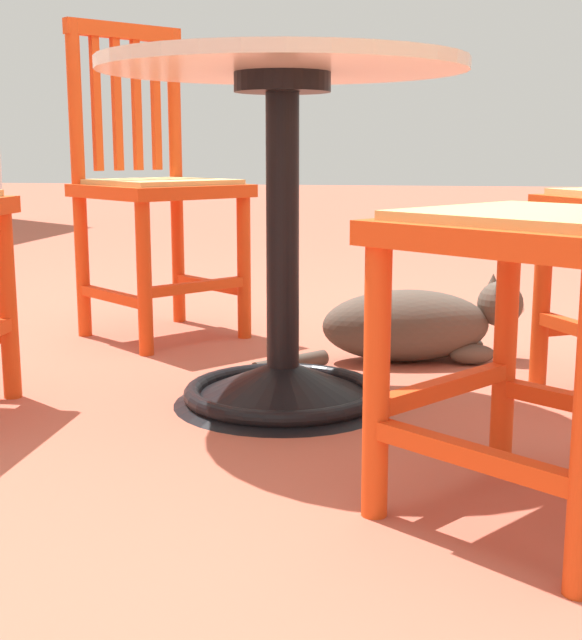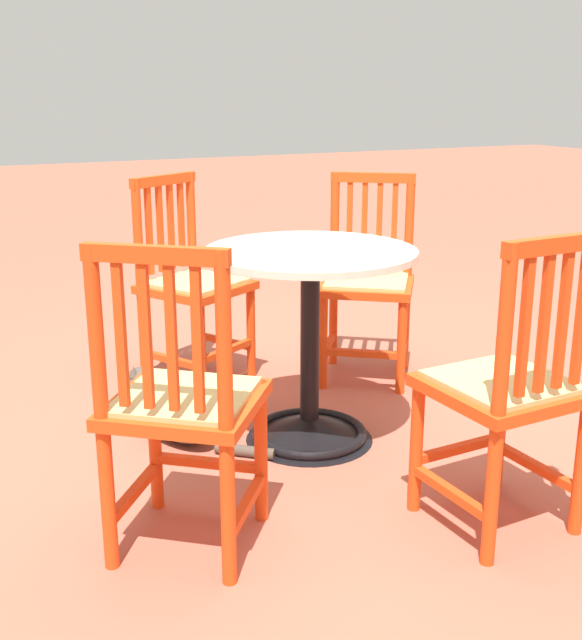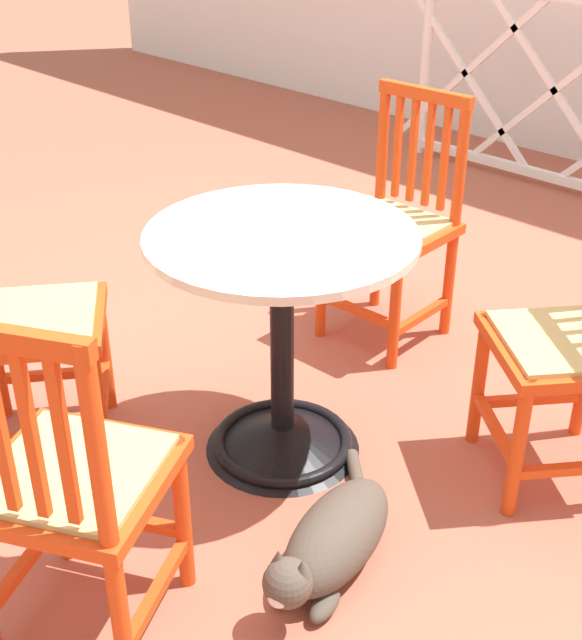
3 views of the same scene
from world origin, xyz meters
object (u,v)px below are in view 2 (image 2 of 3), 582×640
Objects in this scene: cafe_table at (310,368)px; orange_chair_at_corner at (367,284)px; orange_chair_by_planter at (191,286)px; orange_chair_tucked_in at (182,407)px; tabby_cat at (169,410)px; orange_chair_near_fence at (509,391)px.

orange_chair_at_corner is (-0.56, -0.51, 0.15)m from cafe_table.
orange_chair_by_planter is 0.79m from orange_chair_at_corner.
cafe_table is at bearing 42.29° from orange_chair_at_corner.
tabby_cat is at bearing -104.51° from orange_chair_tucked_in.
tabby_cat is (1.01, 0.22, -0.34)m from orange_chair_at_corner.
cafe_table is 0.57m from tabby_cat.
orange_chair_by_planter and orange_chair_near_fence have the same top height.
orange_chair_near_fence is 1.33m from tabby_cat.
orange_chair_at_corner is at bearing -140.44° from orange_chair_tucked_in.
orange_chair_at_corner is at bearing -103.99° from orange_chair_near_fence.
orange_chair_at_corner is 1.09m from tabby_cat.
tabby_cat is at bearing -57.74° from orange_chair_near_fence.
orange_chair_near_fence reaches higher than tabby_cat.
orange_chair_tucked_in and orange_chair_near_fence have the same top height.
cafe_table is 0.84m from orange_chair_tucked_in.
tabby_cat is (-0.20, -0.78, -0.34)m from orange_chair_tucked_in.
orange_chair_tucked_in is 1.35× the size of tabby_cat.
orange_chair_near_fence is at bearing 122.26° from tabby_cat.
cafe_table is 0.83× the size of orange_chair_near_fence.
orange_chair_near_fence and orange_chair_at_corner have the same top height.
cafe_table is at bearing 101.38° from orange_chair_by_planter.
cafe_table is at bearing -74.00° from orange_chair_near_fence.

